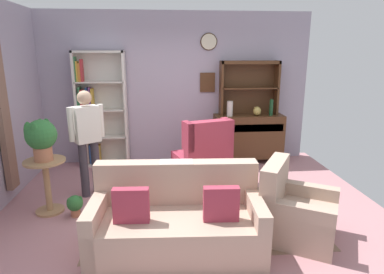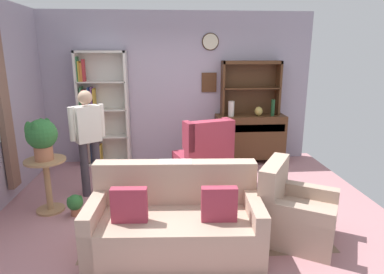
{
  "view_description": "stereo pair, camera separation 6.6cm",
  "coord_description": "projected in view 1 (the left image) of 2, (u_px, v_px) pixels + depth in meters",
  "views": [
    {
      "loc": [
        -0.3,
        -4.14,
        2.09
      ],
      "look_at": [
        0.1,
        0.2,
        0.95
      ],
      "focal_mm": 30.84,
      "sensor_mm": 36.0,
      "label": 1
    },
    {
      "loc": [
        -0.24,
        -4.15,
        2.09
      ],
      "look_at": [
        0.1,
        0.2,
        0.95
      ],
      "focal_mm": 30.84,
      "sensor_mm": 36.0,
      "label": 2
    }
  ],
  "objects": [
    {
      "name": "wall_back",
      "position": [
        178.0,
        88.0,
        6.24
      ],
      "size": [
        5.0,
        0.09,
        2.8
      ],
      "color": "#A399AD",
      "rests_on": "ground_plane"
    },
    {
      "name": "bookshelf",
      "position": [
        98.0,
        113.0,
        6.04
      ],
      "size": [
        0.9,
        0.3,
        2.1
      ],
      "color": "silver",
      "rests_on": "ground_plane"
    },
    {
      "name": "area_rug",
      "position": [
        203.0,
        217.0,
        4.27
      ],
      "size": [
        2.77,
        1.77,
        0.01
      ],
      "primitive_type": "cube",
      "color": "#846651",
      "rests_on": "ground_plane"
    },
    {
      "name": "ground_plane",
      "position": [
        186.0,
        208.0,
        4.55
      ],
      "size": [
        5.4,
        4.6,
        0.02
      ],
      "primitive_type": "cube",
      "color": "#B27A7F"
    },
    {
      "name": "potted_plant_large",
      "position": [
        41.0,
        137.0,
        4.15
      ],
      "size": [
        0.39,
        0.39,
        0.53
      ],
      "color": "#AD6B4C",
      "rests_on": "plant_stand"
    },
    {
      "name": "armchair_floral",
      "position": [
        295.0,
        214.0,
        3.76
      ],
      "size": [
        1.05,
        1.04,
        0.88
      ],
      "color": "tan",
      "rests_on": "ground_plane"
    },
    {
      "name": "sideboard",
      "position": [
        248.0,
        136.0,
        6.33
      ],
      "size": [
        1.3,
        0.45,
        0.92
      ],
      "color": "#4C2D19",
      "rests_on": "ground_plane"
    },
    {
      "name": "potted_plant_small",
      "position": [
        75.0,
        204.0,
        4.26
      ],
      "size": [
        0.21,
        0.21,
        0.28
      ],
      "color": "#AD6B4C",
      "rests_on": "ground_plane"
    },
    {
      "name": "vase_round",
      "position": [
        257.0,
        111.0,
        6.15
      ],
      "size": [
        0.15,
        0.15,
        0.17
      ],
      "primitive_type": "ellipsoid",
      "color": "tan",
      "rests_on": "sideboard"
    },
    {
      "name": "plant_stand",
      "position": [
        47.0,
        180.0,
        4.32
      ],
      "size": [
        0.52,
        0.52,
        0.73
      ],
      "color": "#A87F56",
      "rests_on": "ground_plane"
    },
    {
      "name": "bottle_wine",
      "position": [
        271.0,
        107.0,
        6.13
      ],
      "size": [
        0.07,
        0.07,
        0.31
      ],
      "primitive_type": "cylinder",
      "color": "#194223",
      "rests_on": "sideboard"
    },
    {
      "name": "vase_tall",
      "position": [
        230.0,
        109.0,
        6.07
      ],
      "size": [
        0.11,
        0.11,
        0.28
      ],
      "primitive_type": "cylinder",
      "color": "beige",
      "rests_on": "sideboard"
    },
    {
      "name": "person_reading",
      "position": [
        87.0,
        136.0,
        4.73
      ],
      "size": [
        0.48,
        0.36,
        1.56
      ],
      "color": "#38333D",
      "rests_on": "ground_plane"
    },
    {
      "name": "sideboard_hutch",
      "position": [
        249.0,
        80.0,
        6.17
      ],
      "size": [
        1.1,
        0.26,
        1.0
      ],
      "color": "#4C2D19",
      "rests_on": "sideboard"
    },
    {
      "name": "wingback_chair",
      "position": [
        203.0,
        158.0,
        5.41
      ],
      "size": [
        0.99,
        1.0,
        1.05
      ],
      "color": "#A33347",
      "rests_on": "ground_plane"
    },
    {
      "name": "couch_floral",
      "position": [
        177.0,
        222.0,
        3.53
      ],
      "size": [
        1.84,
        0.95,
        0.9
      ],
      "color": "tan",
      "rests_on": "ground_plane"
    }
  ]
}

